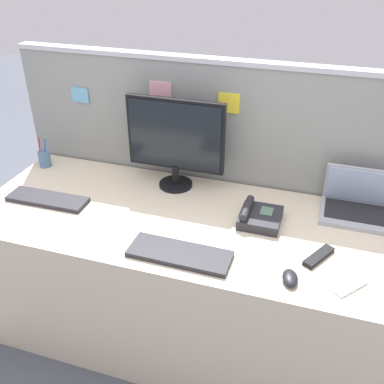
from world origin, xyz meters
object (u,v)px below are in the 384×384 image
Objects in this scene: desk_phone at (259,217)px; pen_cup at (45,159)px; computer_mouse_right_hand at (290,278)px; cell_phone_white_slab at (349,286)px; keyboard_main at (48,199)px; tv_remote at (319,256)px; desktop_monitor at (175,139)px; laptop at (358,203)px; keyboard_spare at (180,254)px.

pen_cup reaches higher than desk_phone.
computer_mouse_right_hand is 0.68× the size of cell_phone_white_slab.
keyboard_main reaches higher than tv_remote.
pen_cup is 1.74m from cell_phone_white_slab.
computer_mouse_right_hand reaches higher than cell_phone_white_slab.
keyboard_main is 1.45m from cell_phone_white_slab.
pen_cup reaches higher than cell_phone_white_slab.
desktop_monitor is 1.52× the size of laptop.
laptop is 0.81× the size of keyboard_main.
cell_phone_white_slab is at bearing -93.07° from laptop.
keyboard_spare is (-0.27, -0.35, -0.02)m from desk_phone.
keyboard_main is at bearing -172.21° from desk_phone.
keyboard_main is at bearing -147.00° from cell_phone_white_slab.
desk_phone reaches higher than computer_mouse_right_hand.
desktop_monitor is 3.42× the size of cell_phone_white_slab.
pen_cup is at bearing -156.74° from cell_phone_white_slab.
desktop_monitor is 1.18× the size of keyboard_spare.
desktop_monitor is 0.64m from keyboard_spare.
pen_cup is at bearing 124.14° from keyboard_main.
laptop is (0.91, 0.01, -0.21)m from desktop_monitor.
cell_phone_white_slab is (0.22, 0.04, -0.01)m from computer_mouse_right_hand.
tv_remote is at bearing -110.22° from laptop.
computer_mouse_right_hand is 1.55m from pen_cup.
keyboard_main is (-0.56, -0.35, -0.25)m from desktop_monitor.
pen_cup is 1.20× the size of cell_phone_white_slab.
keyboard_spare is at bearing -69.17° from desktop_monitor.
desk_phone is 0.34m from tv_remote.
keyboard_spare is at bearing -134.20° from tv_remote.
cell_phone_white_slab is at bearing -8.11° from keyboard_main.
keyboard_spare is at bearing -127.54° from desk_phone.
keyboard_main is 4.08× the size of computer_mouse_right_hand.
keyboard_main is at bearing -166.21° from laptop.
tv_remote is (-0.15, -0.40, -0.04)m from laptop.
desk_phone is 0.44m from keyboard_spare.
cell_phone_white_slab is at bearing -19.25° from tv_remote.
computer_mouse_right_hand is at bearing -40.55° from desktop_monitor.
cell_phone_white_slab is at bearing -31.10° from desktop_monitor.
laptop is 0.63m from computer_mouse_right_hand.
laptop is at bearing 26.78° from desk_phone.
tv_remote is (0.10, 0.17, -0.01)m from computer_mouse_right_hand.
laptop reaches higher than keyboard_main.
laptop is at bearing 12.89° from keyboard_main.
desktop_monitor is at bearing 156.46° from desk_phone.
computer_mouse_right_hand is at bearing -20.62° from pen_cup.
keyboard_spare is 2.42× the size of pen_cup.
tv_remote is at bearing -27.40° from desktop_monitor.
laptop reaches higher than computer_mouse_right_hand.
desk_phone is 1.13× the size of pen_cup.
pen_cup is (-0.23, 0.33, 0.04)m from keyboard_main.
laptop is at bearing 0.64° from desktop_monitor.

